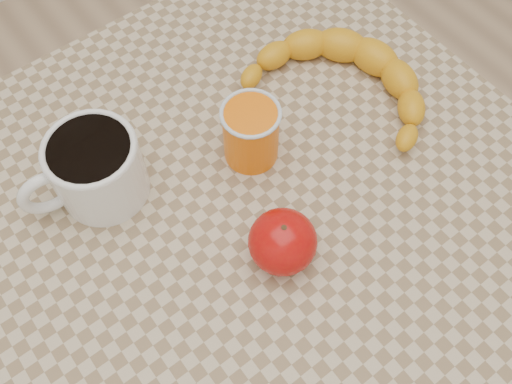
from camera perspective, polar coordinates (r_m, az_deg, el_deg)
ground at (r=1.46m, az=-0.00°, el=-15.06°), size 3.00×3.00×0.00m
table at (r=0.83m, az=-0.00°, el=-3.59°), size 0.80×0.80×0.75m
coffee_mug at (r=0.74m, az=-15.88°, el=2.33°), size 0.17×0.13×0.10m
orange_juice_glass at (r=0.75m, az=-0.51°, el=5.96°), size 0.08×0.08×0.09m
apple at (r=0.69m, az=2.68°, el=-4.99°), size 0.10×0.10×0.08m
banana at (r=0.85m, az=8.93°, el=10.83°), size 0.39×0.44×0.05m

